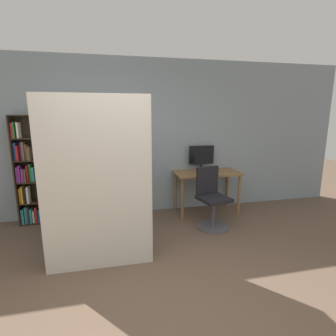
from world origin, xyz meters
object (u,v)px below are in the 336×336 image
Objects in this scene: office_chair at (212,203)px; bookshelf at (39,173)px; mattress_near at (98,184)px; monitor at (202,156)px; mattress_far at (99,178)px.

bookshelf is (-2.68, 0.80, 0.44)m from office_chair.
mattress_near is at bearing -56.85° from bookshelf.
office_chair is (-0.10, -0.80, -0.62)m from monitor.
mattress_near is at bearing -139.76° from monitor.
office_chair is 1.93m from mattress_near.
mattress_near is (-1.69, -0.72, 0.60)m from office_chair.
office_chair is 0.54× the size of bookshelf.
mattress_far reaches higher than bookshelf.
mattress_near reaches higher than monitor.
bookshelf reaches higher than office_chair.
monitor is at bearing 33.86° from mattress_far.
monitor is 0.24× the size of mattress_near.
bookshelf is (-2.78, 0.00, -0.17)m from monitor.
office_chair is 0.48× the size of mattress_far.
monitor reaches higher than office_chair.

